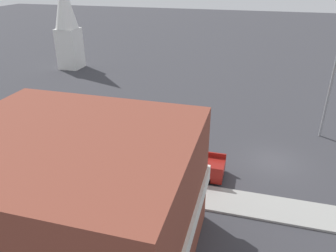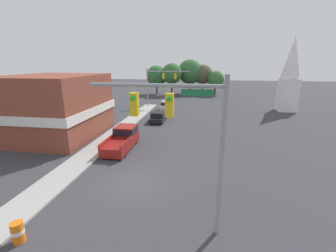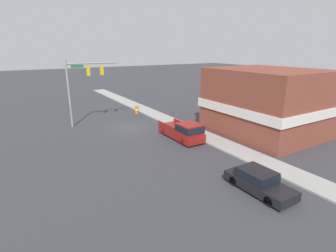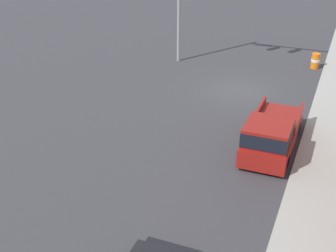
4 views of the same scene
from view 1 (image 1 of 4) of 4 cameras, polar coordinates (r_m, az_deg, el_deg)
name	(u,v)px [view 1 (image 1 of 4)]	position (r m, az deg, el deg)	size (l,w,h in m)	color
ground_plane	(273,161)	(26.14, 17.82, -5.90)	(200.00, 200.00, 0.00)	#38383D
sidewalk_curb	(274,209)	(21.39, 18.04, -13.56)	(2.40, 60.00, 0.14)	#9E9E99
car_lead	(55,135)	(28.69, -19.08, -1.44)	(1.91, 4.66, 1.43)	black
pickup_truck_parked	(176,160)	(23.28, 1.38, -5.94)	(2.11, 5.66, 1.94)	black
corner_brick_building	(75,204)	(16.05, -15.94, -12.86)	(9.61, 11.11, 6.96)	brown
church_steeple	(66,22)	(49.56, -17.26, 16.99)	(3.17, 3.17, 12.50)	white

